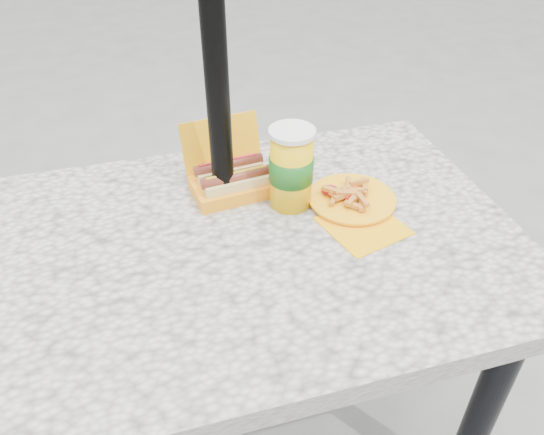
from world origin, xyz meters
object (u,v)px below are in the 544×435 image
object	(u,v)px
umbrella_pole	(215,52)
soda_cup	(291,168)
hotdog_box	(232,178)
fries_plate	(352,200)

from	to	relation	value
umbrella_pole	soda_cup	xyz separation A→B (m)	(0.14, -0.06, -0.25)
umbrella_pole	soda_cup	bearing A→B (deg)	-22.80
hotdog_box	fries_plate	world-z (taller)	hotdog_box
umbrella_pole	fries_plate	bearing A→B (deg)	-20.33
hotdog_box	fries_plate	distance (m)	0.28
umbrella_pole	hotdog_box	bearing A→B (deg)	45.80
soda_cup	umbrella_pole	bearing A→B (deg)	157.20
fries_plate	hotdog_box	bearing A→B (deg)	152.90
fries_plate	soda_cup	bearing A→B (deg)	162.35
hotdog_box	soda_cup	world-z (taller)	soda_cup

